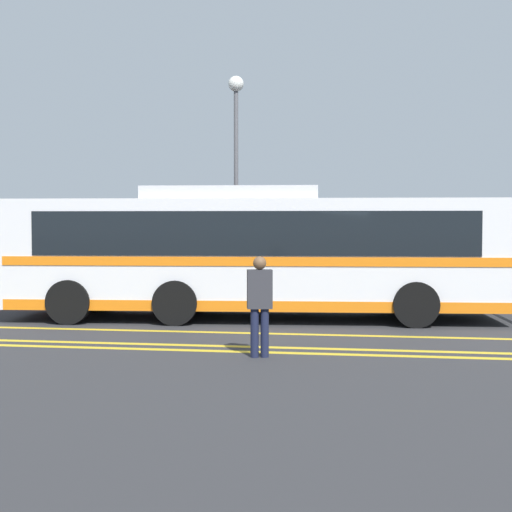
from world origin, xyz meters
TOP-DOWN VIEW (x-y plane):
  - ground_plane at (0.00, 0.00)m, footprint 220.00×220.00m
  - lane_strip_0 at (-1.36, -2.33)m, footprint 31.46×0.20m
  - lane_strip_1 at (-1.36, -3.93)m, footprint 31.46×0.20m
  - lane_strip_2 at (-1.36, -4.44)m, footprint 31.46×0.20m
  - curb_strip at (-1.36, 4.83)m, footprint 39.46×0.36m
  - transit_bus at (-1.38, -0.13)m, footprint 11.92×3.41m
  - parked_car_1 at (-7.69, 3.43)m, footprint 4.59×1.92m
  - parked_car_2 at (-2.33, 3.31)m, footprint 4.85×2.00m
  - parked_car_3 at (2.78, 3.50)m, footprint 4.37×2.04m
  - pedestrian_1 at (-0.59, -4.90)m, footprint 0.46×0.31m
  - street_lamp at (-2.91, 5.85)m, footprint 0.50×0.50m

SIDE VIEW (x-z plane):
  - ground_plane at x=0.00m, z-range 0.00..0.00m
  - lane_strip_0 at x=-1.36m, z-range 0.00..0.01m
  - lane_strip_1 at x=-1.36m, z-range 0.00..0.01m
  - lane_strip_2 at x=-1.36m, z-range 0.00..0.01m
  - curb_strip at x=-1.36m, z-range 0.00..0.15m
  - parked_car_3 at x=2.78m, z-range 0.02..1.31m
  - parked_car_2 at x=-2.33m, z-range 0.01..1.47m
  - parked_car_1 at x=-7.69m, z-range 0.01..1.49m
  - pedestrian_1 at x=-0.59m, z-range 0.12..1.82m
  - transit_bus at x=-1.38m, z-range 0.05..3.16m
  - street_lamp at x=-2.91m, z-range 1.46..8.42m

